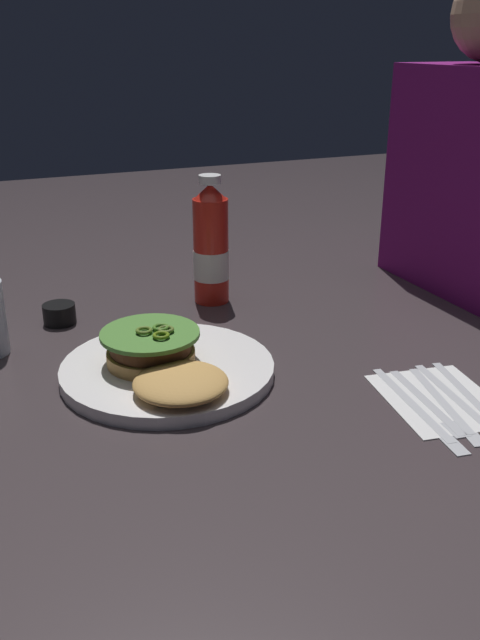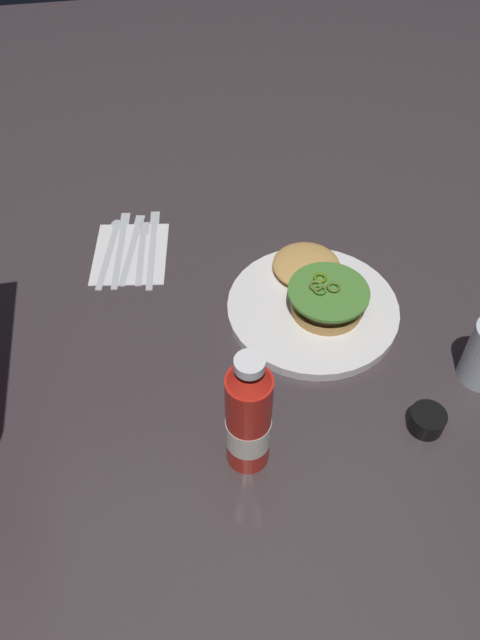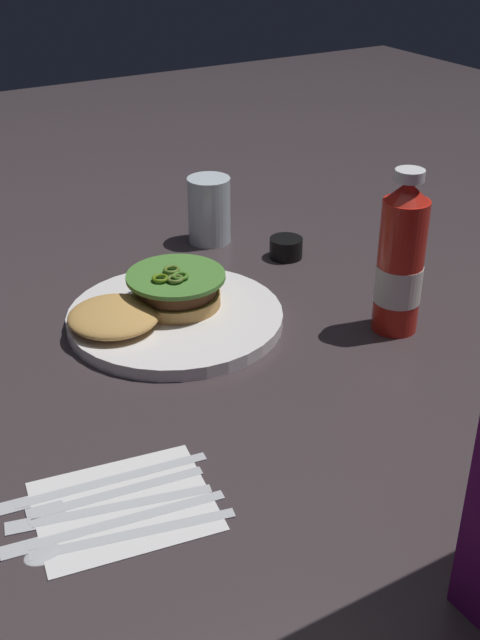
% 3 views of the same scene
% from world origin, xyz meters
% --- Properties ---
extents(ground_plane, '(3.00, 3.00, 0.00)m').
position_xyz_m(ground_plane, '(0.00, 0.00, 0.00)').
color(ground_plane, '#3B3234').
extents(dinner_plate, '(0.29, 0.29, 0.02)m').
position_xyz_m(dinner_plate, '(0.06, -0.04, 0.01)').
color(dinner_plate, white).
rests_on(dinner_plate, ground_plane).
extents(burger_sandwich, '(0.23, 0.14, 0.05)m').
position_xyz_m(burger_sandwich, '(0.08, -0.06, 0.04)').
color(burger_sandwich, tan).
rests_on(burger_sandwich, dinner_plate).
extents(ketchup_bottle, '(0.06, 0.06, 0.22)m').
position_xyz_m(ketchup_bottle, '(-0.19, 0.12, 0.10)').
color(ketchup_bottle, red).
rests_on(ketchup_bottle, ground_plane).
extents(condiment_cup, '(0.05, 0.05, 0.03)m').
position_xyz_m(condiment_cup, '(-0.19, -0.15, 0.02)').
color(condiment_cup, black).
rests_on(condiment_cup, ground_plane).
extents(napkin, '(0.19, 0.16, 0.00)m').
position_xyz_m(napkin, '(0.26, 0.26, 0.00)').
color(napkin, white).
rests_on(napkin, ground_plane).
extents(table_knife, '(0.22, 0.05, 0.00)m').
position_xyz_m(table_knife, '(0.28, 0.21, 0.00)').
color(table_knife, silver).
rests_on(table_knife, napkin).
extents(fork_utensil, '(0.18, 0.04, 0.00)m').
position_xyz_m(fork_utensil, '(0.28, 0.24, 0.00)').
color(fork_utensil, silver).
rests_on(fork_utensil, napkin).
extents(butter_knife, '(0.20, 0.06, 0.00)m').
position_xyz_m(butter_knife, '(0.29, 0.25, 0.00)').
color(butter_knife, silver).
rests_on(butter_knife, napkin).
extents(steak_knife, '(0.22, 0.05, 0.00)m').
position_xyz_m(steak_knife, '(0.29, 0.27, 0.00)').
color(steak_knife, silver).
rests_on(steak_knife, napkin).
extents(spoon_utensil, '(0.19, 0.06, 0.00)m').
position_xyz_m(spoon_utensil, '(0.30, 0.29, 0.00)').
color(spoon_utensil, silver).
rests_on(spoon_utensil, napkin).
extents(diner_person, '(0.32, 0.17, 0.54)m').
position_xyz_m(diner_person, '(-0.09, 0.59, 0.23)').
color(diner_person, '#78166C').
rests_on(diner_person, ground_plane).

